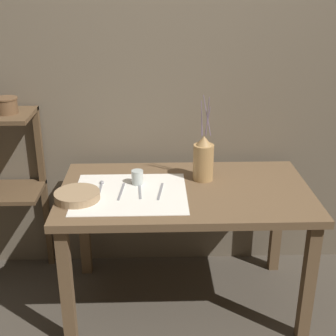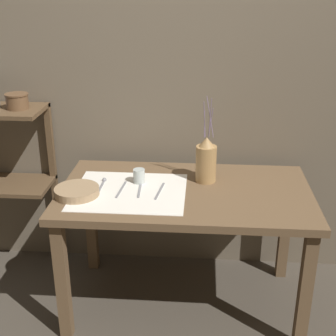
# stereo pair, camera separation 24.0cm
# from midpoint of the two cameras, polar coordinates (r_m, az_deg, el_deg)

# --- Properties ---
(ground_plane) EXTENTS (12.00, 12.00, 0.00)m
(ground_plane) POSITION_cam_midpoint_polar(r_m,az_deg,el_deg) (2.82, -0.62, -15.93)
(ground_plane) COLOR #473F35
(stone_wall_back) EXTENTS (7.00, 0.06, 2.40)m
(stone_wall_back) POSITION_cam_midpoint_polar(r_m,az_deg,el_deg) (2.76, -0.94, 10.85)
(stone_wall_back) COLOR #6B5E4C
(stone_wall_back) RESTS_ON ground_plane
(wooden_table) EXTENTS (1.31, 0.75, 0.72)m
(wooden_table) POSITION_cam_midpoint_polar(r_m,az_deg,el_deg) (2.49, -0.68, -4.54)
(wooden_table) COLOR brown
(wooden_table) RESTS_ON ground_plane
(linen_cloth) EXTENTS (0.58, 0.49, 0.00)m
(linen_cloth) POSITION_cam_midpoint_polar(r_m,az_deg,el_deg) (2.41, -7.47, -3.15)
(linen_cloth) COLOR white
(linen_cloth) RESTS_ON wooden_table
(pitcher_with_flowers) EXTENTS (0.11, 0.11, 0.47)m
(pitcher_with_flowers) POSITION_cam_midpoint_polar(r_m,az_deg,el_deg) (2.52, 1.63, 0.99)
(pitcher_with_flowers) COLOR #A87F4C
(pitcher_with_flowers) RESTS_ON wooden_table
(wooden_bowl) EXTENTS (0.23, 0.23, 0.04)m
(wooden_bowl) POSITION_cam_midpoint_polar(r_m,az_deg,el_deg) (2.39, -13.86, -3.38)
(wooden_bowl) COLOR #9E7F5B
(wooden_bowl) RESTS_ON wooden_table
(glass_tumbler_near) EXTENTS (0.06, 0.06, 0.08)m
(glass_tumbler_near) POSITION_cam_midpoint_polar(r_m,az_deg,el_deg) (2.50, -6.50, -1.19)
(glass_tumbler_near) COLOR #B7C1BC
(glass_tumbler_near) RESTS_ON wooden_table
(spoon_inner) EXTENTS (0.02, 0.21, 0.02)m
(spoon_inner) POSITION_cam_midpoint_polar(r_m,az_deg,el_deg) (2.51, -10.91, -2.25)
(spoon_inner) COLOR gray
(spoon_inner) RESTS_ON wooden_table
(knife_center) EXTENTS (0.03, 0.20, 0.00)m
(knife_center) POSITION_cam_midpoint_polar(r_m,az_deg,el_deg) (2.43, -8.54, -2.92)
(knife_center) COLOR gray
(knife_center) RESTS_ON wooden_table
(fork_outer) EXTENTS (0.02, 0.20, 0.00)m
(fork_outer) POSITION_cam_midpoint_polar(r_m,az_deg,el_deg) (2.43, -6.27, -2.79)
(fork_outer) COLOR gray
(fork_outer) RESTS_ON wooden_table
(fork_inner) EXTENTS (0.04, 0.20, 0.00)m
(fork_inner) POSITION_cam_midpoint_polar(r_m,az_deg,el_deg) (2.41, -3.78, -2.92)
(fork_inner) COLOR gray
(fork_inner) RESTS_ON wooden_table
(metal_pot_small) EXTENTS (0.13, 0.13, 0.09)m
(metal_pot_small) POSITION_cam_midpoint_polar(r_m,az_deg,el_deg) (2.74, -21.58, 7.14)
(metal_pot_small) COLOR brown
(metal_pot_small) RESTS_ON wooden_shelf_unit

